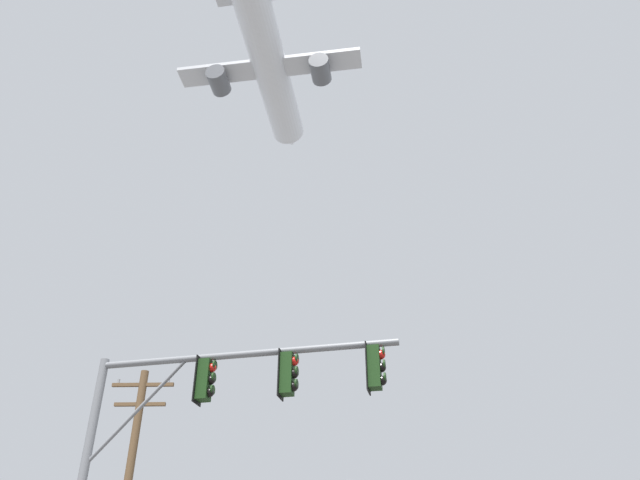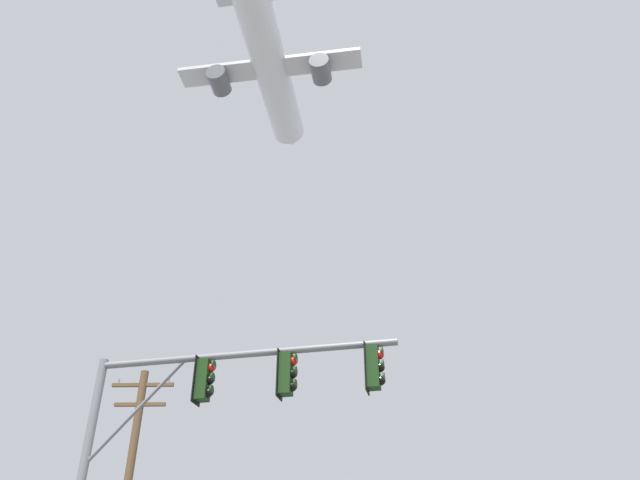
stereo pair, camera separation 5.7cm
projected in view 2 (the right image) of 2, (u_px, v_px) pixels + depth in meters
name	position (u px, v px, depth m)	size (l,w,h in m)	color
signal_pole_near	(205.00, 418.00, 12.94)	(6.84, 1.50, 6.72)	slate
airplane	(271.00, 69.00, 54.59)	(16.46, 21.31, 5.80)	white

